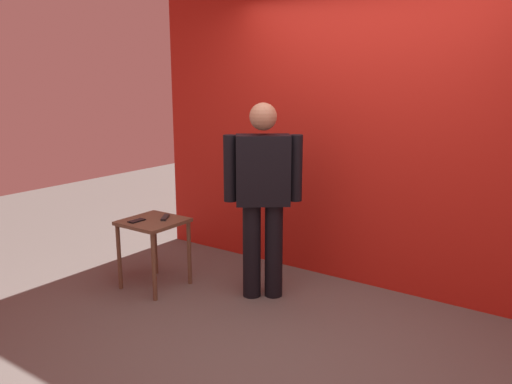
{
  "coord_description": "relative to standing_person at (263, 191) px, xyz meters",
  "views": [
    {
      "loc": [
        1.66,
        -2.65,
        1.78
      ],
      "look_at": [
        -0.57,
        0.55,
        0.91
      ],
      "focal_mm": 35.37,
      "sensor_mm": 36.0,
      "label": 1
    }
  ],
  "objects": [
    {
      "name": "ground_plane",
      "position": [
        0.56,
        -0.64,
        -0.9
      ],
      "size": [
        12.0,
        12.0,
        0.0
      ],
      "primitive_type": "plane",
      "color": "#59544F"
    },
    {
      "name": "side_table",
      "position": [
        -0.89,
        -0.37,
        -0.4
      ],
      "size": [
        0.48,
        0.48,
        0.61
      ],
      "color": "brown",
      "rests_on": "ground_plane"
    },
    {
      "name": "back_wall_red",
      "position": [
        0.56,
        0.78,
        0.68
      ],
      "size": [
        4.47,
        0.12,
        3.16
      ],
      "primitive_type": "cube",
      "color": "#B31E15",
      "rests_on": "ground_plane"
    },
    {
      "name": "tv_remote",
      "position": [
        -0.83,
        -0.28,
        -0.29
      ],
      "size": [
        0.13,
        0.17,
        0.02
      ],
      "primitive_type": "cube",
      "rotation": [
        0.0,
        0.0,
        0.57
      ],
      "color": "black",
      "rests_on": "side_table"
    },
    {
      "name": "cell_phone",
      "position": [
        -0.97,
        -0.48,
        -0.29
      ],
      "size": [
        0.07,
        0.15,
        0.01
      ],
      "primitive_type": "cube",
      "rotation": [
        0.0,
        0.0,
        -0.02
      ],
      "color": "black",
      "rests_on": "side_table"
    },
    {
      "name": "standing_person",
      "position": [
        0.0,
        0.0,
        0.0
      ],
      "size": [
        0.57,
        0.46,
        1.61
      ],
      "color": "black",
      "rests_on": "ground_plane"
    }
  ]
}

